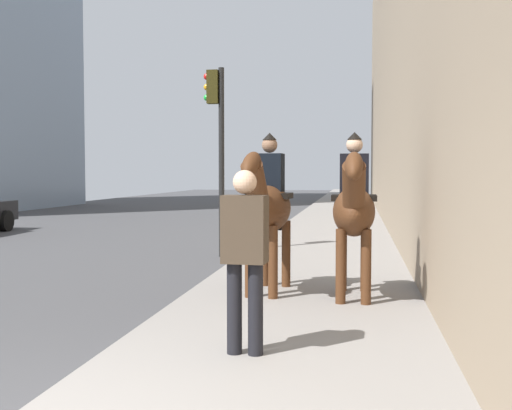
{
  "coord_description": "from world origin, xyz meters",
  "views": [
    {
      "loc": [
        -3.53,
        -2.35,
        1.8
      ],
      "look_at": [
        4.0,
        -1.13,
        1.4
      ],
      "focal_mm": 43.95,
      "sensor_mm": 36.0,
      "label": 1
    }
  ],
  "objects_px": {
    "traffic_light_near_curb": "(217,131)",
    "mounted_horse_far": "(354,208)",
    "mounted_horse_near": "(267,206)",
    "pedestrian_greeting": "(245,249)"
  },
  "relations": [
    {
      "from": "traffic_light_near_curb",
      "to": "mounted_horse_far",
      "type": "bearing_deg",
      "value": -147.91
    },
    {
      "from": "mounted_horse_near",
      "to": "pedestrian_greeting",
      "type": "relative_size",
      "value": 1.31
    },
    {
      "from": "mounted_horse_far",
      "to": "pedestrian_greeting",
      "type": "xyz_separation_m",
      "value": [
        -2.76,
        0.97,
        -0.23
      ]
    },
    {
      "from": "mounted_horse_far",
      "to": "traffic_light_near_curb",
      "type": "bearing_deg",
      "value": -147.97
    },
    {
      "from": "traffic_light_near_curb",
      "to": "mounted_horse_near",
      "type": "bearing_deg",
      "value": -158.9
    },
    {
      "from": "mounted_horse_far",
      "to": "traffic_light_near_curb",
      "type": "xyz_separation_m",
      "value": [
        4.6,
        2.89,
        1.35
      ]
    },
    {
      "from": "mounted_horse_near",
      "to": "pedestrian_greeting",
      "type": "distance_m",
      "value": 2.98
    },
    {
      "from": "mounted_horse_far",
      "to": "traffic_light_near_curb",
      "type": "relative_size",
      "value": 0.55
    },
    {
      "from": "mounted_horse_far",
      "to": "mounted_horse_near",
      "type": "bearing_deg",
      "value": -99.42
    },
    {
      "from": "mounted_horse_far",
      "to": "traffic_light_near_curb",
      "type": "distance_m",
      "value": 5.6
    }
  ]
}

